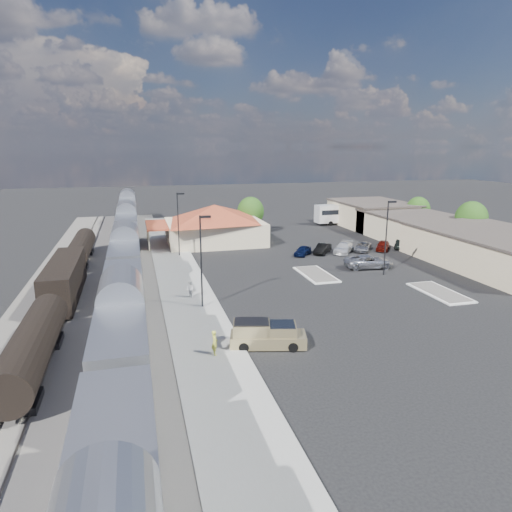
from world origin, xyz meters
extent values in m
plane|color=black|center=(0.00, 0.00, 0.00)|extent=(280.00, 280.00, 0.00)
cube|color=#4C4944|center=(-21.00, 8.00, 0.06)|extent=(16.00, 100.00, 0.12)
cube|color=gray|center=(-12.00, 6.00, 0.09)|extent=(5.50, 92.00, 0.18)
cube|color=silver|center=(-18.00, -16.95, 3.05)|extent=(3.00, 20.00, 5.00)
cube|color=black|center=(-18.00, -16.95, 0.30)|extent=(2.20, 16.00, 0.60)
cube|color=silver|center=(-18.00, 4.05, 3.05)|extent=(3.00, 20.00, 5.00)
cube|color=black|center=(-18.00, 4.05, 0.30)|extent=(2.20, 16.00, 0.60)
cube|color=silver|center=(-18.00, 25.05, 3.05)|extent=(3.00, 20.00, 5.00)
cube|color=black|center=(-18.00, 25.05, 0.30)|extent=(2.20, 16.00, 0.60)
cube|color=silver|center=(-18.00, 46.05, 3.05)|extent=(3.00, 20.00, 5.00)
cube|color=black|center=(-18.00, 46.05, 0.30)|extent=(2.20, 16.00, 0.60)
cylinder|color=black|center=(-24.00, -15.94, 2.10)|extent=(2.80, 14.00, 2.80)
cube|color=black|center=(-24.00, -15.94, 0.30)|extent=(2.20, 12.00, 0.60)
cube|color=black|center=(-24.00, 0.06, 2.20)|extent=(2.80, 14.00, 3.60)
cube|color=black|center=(-24.00, 0.06, 0.30)|extent=(2.20, 12.00, 0.60)
cylinder|color=black|center=(-24.00, 16.06, 2.10)|extent=(2.80, 14.00, 2.80)
cube|color=black|center=(-24.00, 16.06, 0.30)|extent=(2.20, 12.00, 0.60)
cube|color=#C1AC8D|center=(-4.50, 24.00, 1.80)|extent=(15.00, 12.00, 3.60)
pyramid|color=maroon|center=(-4.50, 24.00, 4.90)|extent=(15.30, 12.24, 2.60)
cube|color=maroon|center=(-13.60, 24.00, 3.30)|extent=(3.20, 9.60, 0.25)
cube|color=#C6B28C|center=(28.00, 0.00, 2.10)|extent=(14.00, 22.00, 4.20)
cube|color=#3F3833|center=(28.00, 0.00, 4.35)|extent=(14.40, 22.40, 0.30)
cube|color=#C6B28C|center=(28.00, 18.00, 2.00)|extent=(12.00, 18.00, 4.00)
cube|color=#3F3833|center=(28.00, 18.00, 4.15)|extent=(12.40, 18.40, 0.30)
cube|color=#C6B28C|center=(28.00, 32.00, 2.25)|extent=(12.00, 16.00, 4.50)
cube|color=#3F3833|center=(28.00, 32.00, 4.65)|extent=(12.40, 16.40, 0.30)
cube|color=silver|center=(4.00, 2.00, 0.07)|extent=(3.30, 7.50, 0.15)
cube|color=#4C4944|center=(4.00, 2.00, 0.16)|extent=(2.70, 6.90, 0.10)
cube|color=silver|center=(14.00, -8.00, 0.07)|extent=(3.30, 7.50, 0.15)
cube|color=#4C4944|center=(14.00, -8.00, 0.16)|extent=(2.70, 6.90, 0.10)
cylinder|color=black|center=(-11.00, -6.00, 4.50)|extent=(0.16, 0.16, 9.00)
cube|color=black|center=(-10.50, -6.00, 8.85)|extent=(1.00, 0.25, 0.22)
cylinder|color=black|center=(-11.00, 16.00, 4.50)|extent=(0.16, 0.16, 9.00)
cube|color=black|center=(-10.50, 16.00, 8.85)|extent=(1.00, 0.25, 0.22)
cylinder|color=black|center=(12.00, 0.00, 4.50)|extent=(0.16, 0.16, 9.00)
cube|color=black|center=(12.50, 0.00, 8.85)|extent=(1.00, 0.25, 0.22)
cylinder|color=#382314|center=(34.00, 12.00, 1.43)|extent=(0.30, 0.30, 2.86)
ellipsoid|color=#234814|center=(34.00, 12.00, 4.23)|extent=(4.94, 4.94, 5.46)
cylinder|color=#382314|center=(34.00, 26.00, 1.28)|extent=(0.30, 0.30, 2.55)
ellipsoid|color=#234814|center=(34.00, 26.00, 3.77)|extent=(4.41, 4.41, 4.87)
cylinder|color=#382314|center=(3.00, 30.00, 1.36)|extent=(0.30, 0.30, 2.73)
ellipsoid|color=#234814|center=(3.00, 30.00, 4.03)|extent=(4.71, 4.71, 5.21)
cube|color=tan|center=(-7.37, -15.98, 0.58)|extent=(6.17, 3.51, 0.95)
cube|color=tan|center=(-7.37, -15.98, 1.32)|extent=(2.65, 2.50, 1.01)
cube|color=tan|center=(-7.37, -15.98, 1.43)|extent=(3.21, 2.65, 1.17)
cylinder|color=black|center=(-5.80, -17.37, 0.38)|extent=(0.81, 0.48, 0.76)
cylinder|color=black|center=(-5.32, -15.52, 0.38)|extent=(0.81, 0.48, 0.76)
cylinder|color=black|center=(-9.41, -16.43, 0.38)|extent=(0.81, 0.48, 0.76)
cylinder|color=black|center=(-8.93, -14.59, 0.38)|extent=(0.81, 0.48, 0.76)
imported|color=#ABADB3|center=(11.76, 3.32, 0.86)|extent=(6.45, 3.52, 1.72)
cube|color=white|center=(24.00, 35.80, 2.19)|extent=(12.31, 3.03, 3.47)
cube|color=black|center=(24.00, 35.80, 2.61)|extent=(11.33, 3.04, 0.92)
cylinder|color=black|center=(28.32, 34.74, 0.46)|extent=(0.93, 0.33, 0.92)
cylinder|color=black|center=(28.24, 37.12, 0.46)|extent=(0.93, 0.33, 0.92)
cylinder|color=black|center=(20.37, 34.49, 0.46)|extent=(0.93, 0.33, 0.92)
cylinder|color=black|center=(20.29, 36.87, 0.46)|extent=(0.93, 0.33, 0.92)
imported|color=gold|center=(-11.66, -16.64, 1.12)|extent=(0.49, 0.71, 1.87)
imported|color=silver|center=(-11.83, -3.07, 1.06)|extent=(0.95, 1.05, 1.77)
imported|color=#0D1943|center=(6.13, 12.17, 0.67)|extent=(3.73, 3.99, 1.33)
imported|color=black|center=(9.33, 12.47, 0.72)|extent=(3.97, 4.33, 1.44)
imported|color=white|center=(12.53, 12.17, 0.74)|extent=(4.87, 5.25, 1.48)
imported|color=gray|center=(15.73, 12.47, 0.65)|extent=(4.50, 5.06, 1.30)
imported|color=maroon|center=(18.93, 12.17, 0.73)|extent=(3.89, 4.46, 1.45)
imported|color=black|center=(22.13, 12.47, 0.65)|extent=(3.58, 3.90, 1.30)
camera|label=1|loc=(-16.77, -47.45, 15.12)|focal=32.00mm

